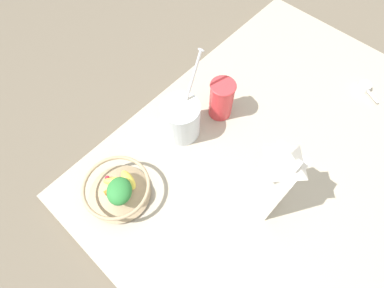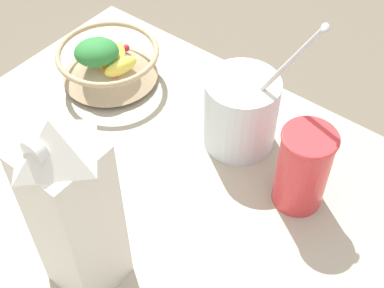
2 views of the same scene
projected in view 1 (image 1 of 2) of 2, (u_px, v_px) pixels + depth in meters
ground_plane at (324, 188)px, 0.89m from camera, size 6.00×6.00×0.00m
countertop at (326, 186)px, 0.88m from camera, size 1.18×1.18×0.03m
fruit_bowl at (118, 189)px, 0.81m from camera, size 0.18×0.18×0.09m
milk_carton at (273, 181)px, 0.71m from camera, size 0.08×0.08×0.29m
yogurt_tub at (181, 118)px, 0.89m from camera, size 0.17×0.12×0.26m
drinking_cup at (221, 99)px, 0.92m from camera, size 0.08×0.08×0.14m
measuring_scoop at (365, 87)px, 1.02m from camera, size 0.06×0.09×0.02m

